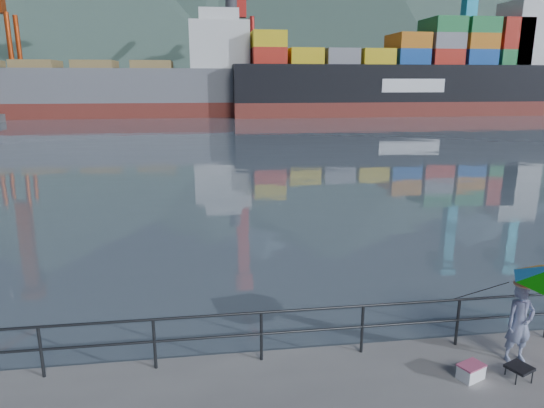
{
  "coord_description": "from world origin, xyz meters",
  "views": [
    {
      "loc": [
        -1.96,
        -6.59,
        5.25
      ],
      "look_at": [
        -0.19,
        6.0,
        2.0
      ],
      "focal_mm": 32.0,
      "sensor_mm": 36.0,
      "label": 1
    }
  ],
  "objects_px": {
    "fisherman": "(519,323)",
    "bulk_carrier": "(122,88)",
    "container_ship": "(412,76)",
    "cooler_bag": "(471,372)"
  },
  "relations": [
    {
      "from": "bulk_carrier",
      "to": "container_ship",
      "type": "xyz_separation_m",
      "value": [
        45.92,
        -2.8,
        1.78
      ]
    },
    {
      "from": "fisherman",
      "to": "bulk_carrier",
      "type": "distance_m",
      "value": 74.43
    },
    {
      "from": "fisherman",
      "to": "bulk_carrier",
      "type": "height_order",
      "value": "bulk_carrier"
    },
    {
      "from": "fisherman",
      "to": "bulk_carrier",
      "type": "bearing_deg",
      "value": 102.16
    },
    {
      "from": "cooler_bag",
      "to": "bulk_carrier",
      "type": "height_order",
      "value": "bulk_carrier"
    },
    {
      "from": "fisherman",
      "to": "cooler_bag",
      "type": "distance_m",
      "value": 1.41
    },
    {
      "from": "fisherman",
      "to": "cooler_bag",
      "type": "bearing_deg",
      "value": -161.01
    },
    {
      "from": "fisherman",
      "to": "container_ship",
      "type": "xyz_separation_m",
      "value": [
        27.81,
        69.32,
        5.1
      ]
    },
    {
      "from": "fisherman",
      "to": "container_ship",
      "type": "distance_m",
      "value": 74.87
    },
    {
      "from": "bulk_carrier",
      "to": "cooler_bag",
      "type": "bearing_deg",
      "value": -76.86
    }
  ]
}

